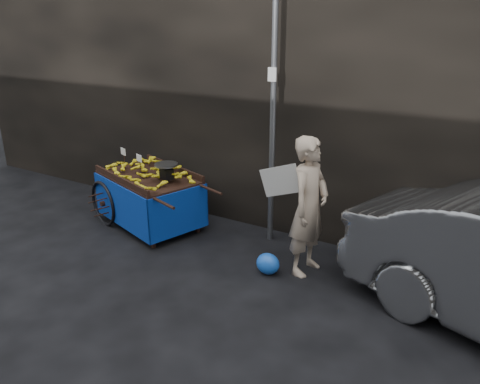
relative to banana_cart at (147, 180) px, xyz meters
The scene contains 6 objects.
ground 1.92m from the banana_cart, 26.34° to the right, with size 80.00×80.00×0.00m, color black.
building_wall 3.21m from the banana_cart, 42.46° to the left, with size 13.50×2.00×5.00m.
street_pole 2.33m from the banana_cart, 15.18° to the left, with size 0.12×0.10×4.00m.
banana_cart is the anchor object (origin of this frame).
vendor 2.72m from the banana_cart, ahead, with size 0.90×0.70×1.79m.
plastic_bag 2.44m from the banana_cart, ahead, with size 0.31×0.25×0.28m, color blue.
Camera 1 is at (3.14, -4.35, 3.08)m, focal length 35.00 mm.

